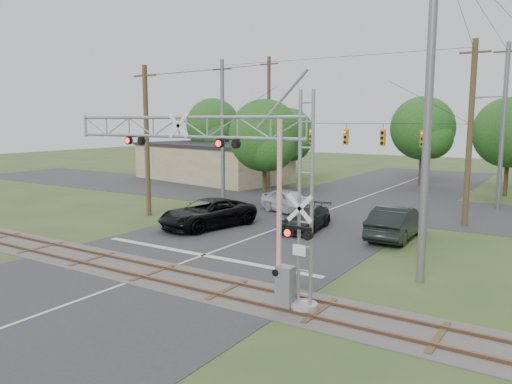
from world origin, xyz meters
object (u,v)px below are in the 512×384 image
Objects in this scene: traffic_signal_span at (340,133)px; sedan_silver at (289,201)px; crossing_gantry at (223,172)px; commercial_building at (212,162)px; pickup_black at (208,213)px; streetlight at (500,146)px; car_dark at (306,218)px.

traffic_signal_span is 6.05m from sedan_silver.
commercial_building is at bearing 128.47° from crossing_gantry.
streetlight is at bearing 62.33° from pickup_black.
car_dark is at bearing -122.19° from streetlight.
traffic_signal_span reaches higher than crossing_gantry.
pickup_black is 7.19m from sedan_silver.
pickup_black is 24.68m from commercial_building.
car_dark is at bearing 102.09° from crossing_gantry.
streetlight is at bearing 4.82° from commercial_building.
sedan_silver is at bearing 122.64° from car_dark.
traffic_signal_span is 22.61m from commercial_building.
streetlight reaches higher than car_dark.
streetlight is at bearing 38.27° from traffic_signal_span.
car_dark is at bearing -84.21° from traffic_signal_span.
commercial_building reaches higher than sedan_silver.
sedan_silver reaches higher than car_dark.
crossing_gantry is at bearing -85.02° from car_dark.
streetlight reaches higher than sedan_silver.
car_dark is 0.26× the size of commercial_building.
pickup_black reaches higher than car_dark.
traffic_signal_span is 2.27× the size of streetlight.
crossing_gantry is 36.92m from commercial_building.
streetlight is (12.25, 9.72, 3.90)m from sedan_silver.
sedan_silver is 16.12m from streetlight.
car_dark is (0.66, -6.49, -4.98)m from traffic_signal_span.
crossing_gantry reaches higher than car_dark.
streetlight is at bearing -27.07° from sedan_silver.
commercial_building is (-14.88, 19.66, 1.16)m from pickup_black.
crossing_gantry is 0.61× the size of traffic_signal_span.
crossing_gantry is at bearing -80.11° from traffic_signal_span.
traffic_signal_span is 1.03× the size of commercial_building.
traffic_signal_span is 8.21m from car_dark.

